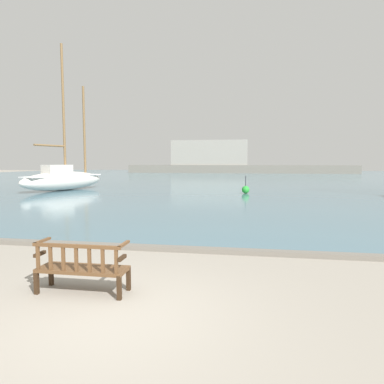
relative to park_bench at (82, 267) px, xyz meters
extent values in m
plane|color=gray|center=(0.87, -0.80, -0.47)|extent=(160.00, 160.00, 0.00)
cube|color=slate|center=(0.87, 43.20, -0.43)|extent=(100.00, 80.00, 0.08)
cube|color=slate|center=(0.87, 3.05, -0.41)|extent=(40.00, 0.30, 0.12)
cube|color=#322113|center=(-0.76, 0.26, -0.26)|extent=(0.07, 0.07, 0.42)
cube|color=#322113|center=(0.77, 0.26, -0.26)|extent=(0.07, 0.07, 0.42)
cube|color=#322113|center=(-0.77, -0.19, -0.26)|extent=(0.07, 0.07, 0.42)
cube|color=#322113|center=(0.76, -0.19, -0.26)|extent=(0.07, 0.07, 0.42)
cube|color=brown|center=(0.00, 0.04, -0.05)|extent=(1.60, 0.52, 0.06)
cube|color=brown|center=(0.00, -0.18, 0.42)|extent=(1.60, 0.05, 0.06)
cube|color=brown|center=(-0.72, -0.18, 0.19)|extent=(0.06, 0.04, 0.41)
cube|color=brown|center=(-0.48, -0.18, 0.19)|extent=(0.06, 0.04, 0.41)
cube|color=brown|center=(-0.24, -0.18, 0.19)|extent=(0.06, 0.04, 0.41)
cube|color=brown|center=(0.00, -0.18, 0.19)|extent=(0.06, 0.04, 0.41)
cube|color=brown|center=(0.24, -0.18, 0.19)|extent=(0.06, 0.04, 0.41)
cube|color=brown|center=(0.48, -0.18, 0.19)|extent=(0.06, 0.04, 0.41)
cube|color=brown|center=(0.72, -0.18, 0.19)|extent=(0.06, 0.04, 0.41)
cube|color=#322113|center=(-0.77, -0.05, 0.22)|extent=(0.06, 0.30, 0.06)
cube|color=brown|center=(-0.77, 0.04, 0.43)|extent=(0.06, 0.47, 0.04)
cube|color=#322113|center=(0.77, -0.05, 0.22)|extent=(0.06, 0.30, 0.06)
cube|color=brown|center=(0.77, 0.04, 0.43)|extent=(0.06, 0.47, 0.04)
ellipsoid|color=silver|center=(-11.51, 19.35, 0.34)|extent=(4.16, 8.00, 1.47)
cube|color=white|center=(-11.51, 19.35, 0.75)|extent=(3.43, 6.96, 0.08)
cube|color=beige|center=(-11.69, 18.79, 1.20)|extent=(1.66, 2.43, 0.82)
cylinder|color=brown|center=(-11.45, 19.53, 5.83)|extent=(0.19, 0.19, 10.08)
cylinder|color=brown|center=(-11.88, 18.21, 3.06)|extent=(0.99, 2.69, 0.15)
cylinder|color=brown|center=(-10.80, 21.58, 4.43)|extent=(0.19, 0.19, 7.29)
sphere|color=green|center=(2.66, 18.89, -0.12)|extent=(0.54, 0.54, 0.54)
cylinder|color=#2D2D33|center=(2.66, 18.89, 0.50)|extent=(0.06, 0.06, 0.70)
cube|color=slate|center=(0.87, 61.89, 0.36)|extent=(44.26, 2.40, 1.67)
cube|color=gray|center=(-4.98, 61.89, 3.63)|extent=(14.97, 2.00, 4.87)
camera|label=1|loc=(2.90, -5.49, 1.86)|focal=32.00mm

